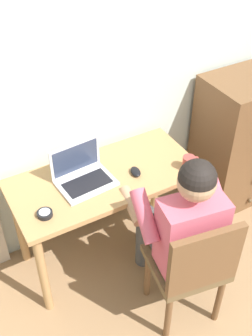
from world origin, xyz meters
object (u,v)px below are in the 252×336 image
Objects in this scene: person_seated at (180,222)px; dresser at (238,141)px; chair at (192,266)px; desk at (105,189)px; coffee_mug at (189,163)px; computer_mouse at (136,172)px; desk_clock at (45,214)px; laptop at (83,174)px.

dresser is at bearing 31.05° from person_seated.
dresser is 1.26m from chair.
chair is (0.19, -0.71, -0.11)m from desk.
person_seated is at bearing -131.31° from coffee_mug.
coffee_mug reaches higher than computer_mouse.
chair is 0.89m from desk_clock.
desk is 0.24m from computer_mouse.
chair is 0.66m from coffee_mug.
dresser reaches higher than coffee_mug.
desk is 3.37× the size of laptop.
chair is at bearing -142.48° from dresser.
desk_clock is (-0.64, 0.57, 0.24)m from chair.
computer_mouse is at bearing -17.55° from laptop.
computer_mouse is at bearing 94.33° from person_seated.
coffee_mug is (0.31, 0.51, 0.27)m from chair.
computer_mouse is at bearing 6.02° from desk_clock.
desk is 1.12× the size of dresser.
desk is 12.11× the size of computer_mouse.
dresser is 1.35m from laptop.
laptop reaches higher than desk_clock.
desk is 0.74m from chair.
dresser reaches higher than desk_clock.
coffee_mug is (0.51, -0.20, 0.16)m from desk.
dresser is at bearing 7.00° from desk_clock.
laptop is at bearing -178.56° from dresser.
computer_mouse is 1.11× the size of desk_clock.
dresser reaches higher than laptop.
desk is 0.57m from coffee_mug.
chair is 0.85m from laptop.
person_seated is (-0.98, -0.59, 0.15)m from dresser.
computer_mouse is (-0.03, 0.45, 0.06)m from person_seated.
dresser reaches higher than desk.
coffee_mug is at bearing -9.22° from computer_mouse.
person_seated is at bearing -57.36° from laptop.
laptop is at bearing 122.64° from person_seated.
desk_clock is (-0.67, 0.39, 0.06)m from person_seated.
computer_mouse is at bearing -172.39° from dresser.
person_seated is 12.13× the size of computer_mouse.
person_seated is 0.66m from laptop.
desk is at bearing 170.17° from computer_mouse.
computer_mouse is (0.32, -0.10, -0.04)m from laptop.
laptop reaches higher than coffee_mug.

